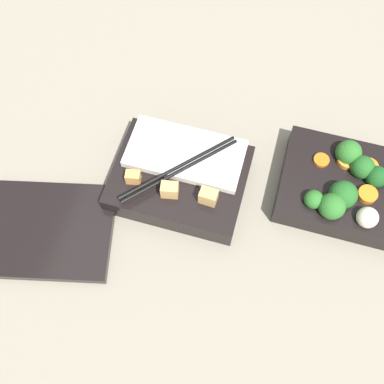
% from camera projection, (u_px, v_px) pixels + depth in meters
% --- Properties ---
extents(ground_plane, '(3.00, 3.00, 0.00)m').
position_uv_depth(ground_plane, '(261.00, 191.00, 0.70)').
color(ground_plane, gray).
extents(bento_tray_vegetable, '(0.20, 0.15, 0.07)m').
position_uv_depth(bento_tray_vegetable, '(348.00, 187.00, 0.67)').
color(bento_tray_vegetable, black).
rests_on(bento_tray_vegetable, ground_plane).
extents(bento_tray_rice, '(0.20, 0.15, 0.06)m').
position_uv_depth(bento_tray_rice, '(180.00, 176.00, 0.68)').
color(bento_tray_rice, black).
rests_on(bento_tray_rice, ground_plane).
extents(bento_lid, '(0.22, 0.19, 0.01)m').
position_uv_depth(bento_lid, '(47.00, 230.00, 0.66)').
color(bento_lid, black).
rests_on(bento_lid, ground_plane).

